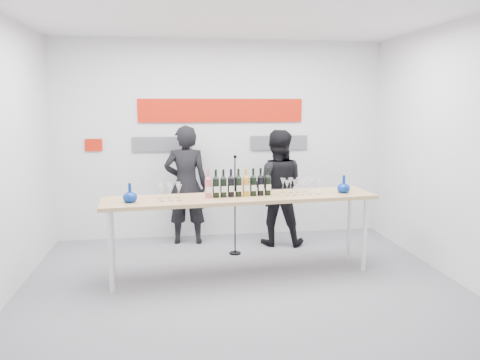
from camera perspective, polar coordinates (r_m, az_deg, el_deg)
The scene contains 12 objects.
ground at distance 5.60m, azimuth 0.03°, elevation -12.25°, with size 5.00×5.00×0.00m, color slate.
back_wall at distance 7.21m, azimuth -2.28°, elevation 4.89°, with size 5.00×0.04×3.00m, color silver.
signage at distance 7.16m, azimuth -2.71°, elevation 7.31°, with size 3.38×0.02×0.79m.
tasting_table at distance 5.56m, azimuth 0.15°, elevation -2.73°, with size 3.28×0.90×0.97m.
wine_bottles at distance 5.51m, azimuth -0.19°, elevation -0.32°, with size 0.80×0.14×0.33m.
decanter_left at distance 5.34m, azimuth -13.28°, elevation -1.51°, with size 0.16×0.16×0.21m, color navy, non-canonical shape.
decanter_right at distance 5.89m, azimuth 12.53°, elevation -0.47°, with size 0.16×0.16×0.21m, color navy, non-canonical shape.
glasses_left at distance 5.40m, azimuth -8.55°, elevation -1.39°, with size 0.28×0.24×0.18m.
glasses_right at distance 5.72m, azimuth 7.22°, elevation -0.77°, with size 0.48×0.25×0.18m.
presenter_left at distance 6.90m, azimuth -6.58°, elevation -0.61°, with size 0.64×0.42×1.75m, color black.
presenter_right at distance 6.83m, azimuth 4.50°, elevation -0.95°, with size 0.82×0.64×1.69m, color black.
mic_stand at distance 6.43m, azimuth -0.61°, elevation -5.42°, with size 0.16×0.16×1.38m.
Camera 1 is at (-0.75, -5.15, 2.07)m, focal length 35.00 mm.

